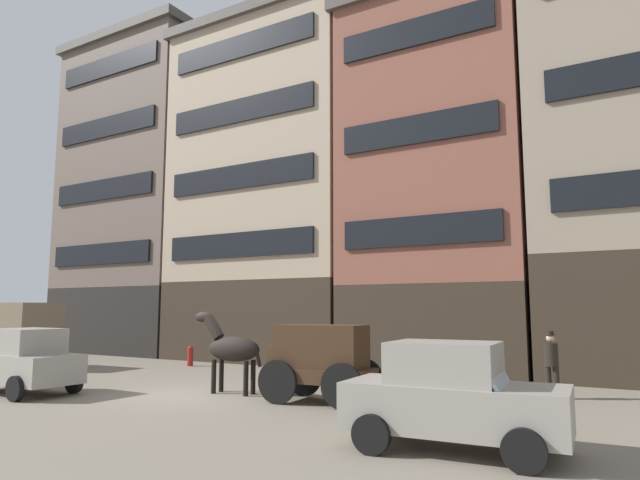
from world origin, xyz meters
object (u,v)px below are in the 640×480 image
Objects in this scene: sedan_dark at (452,396)px; fire_hydrant_curbside at (190,356)px; cargo_wagon at (319,357)px; sedan_light at (23,361)px; pedestrian_officer at (551,361)px; delivery_truck_near at (11,332)px; draft_horse at (231,348)px.

fire_hydrant_curbside is at bearing 149.68° from sedan_dark.
cargo_wagon is 5.38m from sedan_dark.
sedan_light is 2.08× the size of pedestrian_officer.
delivery_truck_near is at bearing 152.15° from sedan_light.
sedan_light reaches higher than pedestrian_officer.
draft_horse is 12.16m from delivery_truck_near.
delivery_truck_near is at bearing 169.22° from sedan_dark.
sedan_light is 14.74m from pedestrian_officer.
cargo_wagon is 0.80× the size of sedan_light.
draft_horse is 8.00m from sedan_dark.
delivery_truck_near is 5.37× the size of fire_hydrant_curbside.
draft_horse is 0.53× the size of delivery_truck_near.
delivery_truck_near is (-15.08, 0.69, 0.28)m from cargo_wagon.
cargo_wagon is 15.10m from delivery_truck_near.
sedan_dark is 15.87m from fire_hydrant_curbside.
draft_horse reaches higher than pedestrian_officer.
draft_horse is 1.31× the size of pedestrian_officer.
fire_hydrant_curbside is (-9.25, 4.98, -0.72)m from cargo_wagon.
pedestrian_officer is at bearing 27.15° from sedan_light.
sedan_dark reaches higher than pedestrian_officer.
cargo_wagon reaches higher than fire_hydrant_curbside.
sedan_dark is (4.44, -3.03, -0.23)m from cargo_wagon.
sedan_dark is at bearing -30.32° from fire_hydrant_curbside.
delivery_truck_near is 8.00m from sedan_light.
sedan_dark is 1.02× the size of sedan_light.
sedan_dark is 12.47m from sedan_light.
sedan_dark is (7.39, -3.03, -0.36)m from draft_horse.
cargo_wagon is 0.67× the size of delivery_truck_near.
cargo_wagon reaches higher than sedan_light.
draft_horse reaches higher than cargo_wagon.
fire_hydrant_curbside is at bearing 174.86° from pedestrian_officer.
pedestrian_officer is at bearing 24.67° from draft_horse.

